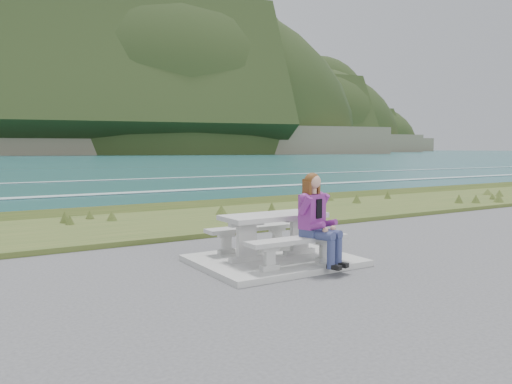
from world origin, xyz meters
TOP-DOWN VIEW (x-y plane):
  - concrete_slab at (0.00, 0.00)m, footprint 2.60×2.10m
  - picnic_table at (0.00, 0.00)m, footprint 1.80×0.75m
  - bench_landward at (0.00, -0.70)m, footprint 1.80×0.35m
  - bench_seaward at (0.00, 0.70)m, footprint 1.80×0.35m
  - grass_verge at (0.00, 5.00)m, footprint 160.00×4.50m
  - shore_drop at (0.00, 7.90)m, footprint 160.00×0.80m
  - ocean at (0.00, 25.09)m, footprint 1600.00×1600.00m
  - headland_range at (190.30, 398.28)m, footprint 729.83×363.95m
  - seated_woman at (0.33, -0.83)m, footprint 0.61×0.83m

SIDE VIEW (x-z plane):
  - ocean at x=0.00m, z-range -1.79..-1.70m
  - grass_verge at x=0.00m, z-range -0.11..0.11m
  - shore_drop at x=0.00m, z-range -1.10..1.10m
  - concrete_slab at x=0.00m, z-range 0.00..0.10m
  - bench_landward at x=0.00m, z-range 0.22..0.67m
  - bench_seaward at x=0.00m, z-range 0.22..0.67m
  - seated_woman at x=0.33m, z-range -0.09..1.38m
  - picnic_table at x=0.00m, z-range 0.31..1.06m
  - headland_range at x=190.30m, z-range -92.58..112.44m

